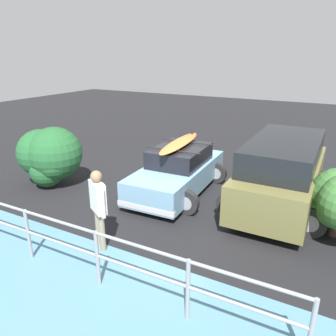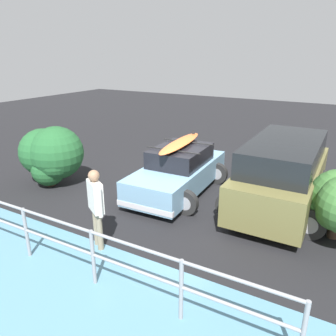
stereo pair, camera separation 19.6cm
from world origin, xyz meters
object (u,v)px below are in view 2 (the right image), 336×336
suv_car (282,173)px  person_bystander (96,202)px  bush_near_left (51,156)px  sedan_car (178,171)px

suv_car → person_bystander: 4.98m
suv_car → bush_near_left: bearing=16.3°
sedan_car → person_bystander: (0.10, 3.51, 0.41)m
sedan_car → person_bystander: size_ratio=2.27×
suv_car → bush_near_left: size_ratio=2.31×
sedan_car → suv_car: size_ratio=0.84×
person_bystander → bush_near_left: bearing=-29.6°
sedan_car → person_bystander: person_bystander is taller
sedan_car → bush_near_left: (3.74, 1.44, 0.30)m
sedan_car → bush_near_left: 4.02m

